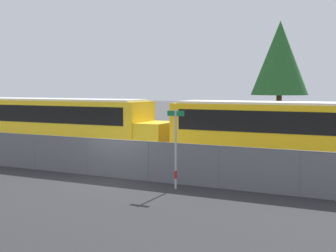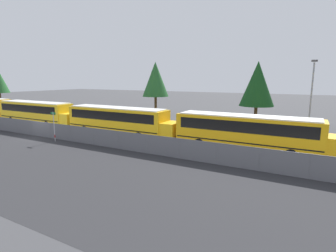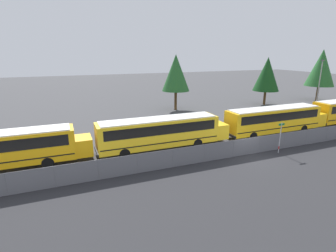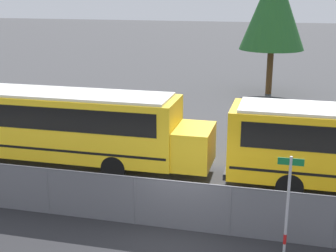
# 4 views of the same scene
# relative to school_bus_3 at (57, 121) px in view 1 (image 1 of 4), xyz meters

# --- Properties ---
(ground_plane) EXTENTS (200.00, 200.00, 0.00)m
(ground_plane) POSITION_rel_school_bus_3_xyz_m (6.95, -4.45, -1.91)
(ground_plane) COLOR #424244
(road_strip) EXTENTS (159.34, 12.00, 0.01)m
(road_strip) POSITION_rel_school_bus_3_xyz_m (6.95, -10.45, -1.91)
(road_strip) COLOR #2B2B2D
(road_strip) RESTS_ON ground_plane
(fence) EXTENTS (125.41, 0.07, 1.66)m
(fence) POSITION_rel_school_bus_3_xyz_m (6.95, -4.46, -1.06)
(fence) COLOR #9EA0A5
(fence) RESTS_ON ground_plane
(school_bus_3) EXTENTS (13.67, 2.53, 3.21)m
(school_bus_3) POSITION_rel_school_bus_3_xyz_m (0.00, 0.00, 0.00)
(school_bus_3) COLOR yellow
(school_bus_3) RESTS_ON ground_plane
(school_bus_4) EXTENTS (13.67, 2.53, 3.21)m
(school_bus_4) POSITION_rel_school_bus_3_xyz_m (14.31, -0.19, 0.00)
(school_bus_4) COLOR yellow
(school_bus_4) RESTS_ON ground_plane
(street_sign) EXTENTS (0.70, 0.09, 3.03)m
(street_sign) POSITION_rel_school_bus_3_xyz_m (10.12, -5.26, -0.31)
(street_sign) COLOR #B7B7BC
(street_sign) RESTS_ON ground_plane
(tree_2) EXTENTS (4.56, 4.56, 9.16)m
(tree_2) POSITION_rel_school_bus_3_xyz_m (8.80, 16.78, 4.26)
(tree_2) COLOR #51381E
(tree_2) RESTS_ON ground_plane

